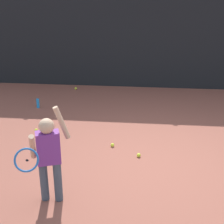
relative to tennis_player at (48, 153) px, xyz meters
name	(u,v)px	position (x,y,z in m)	size (l,w,h in m)	color
ground_plane	(154,161)	(1.42, 1.18, -0.73)	(20.00, 20.00, 0.00)	brown
back_fence_windscreen	(154,30)	(1.42, 5.30, 0.86)	(13.13, 0.08, 3.17)	black
fence_post_1	(37,25)	(-1.79, 5.36, 0.93)	(0.09, 0.09, 3.32)	slate
fence_post_2	(154,27)	(1.42, 5.36, 0.93)	(0.09, 0.09, 3.32)	slate
tennis_player	(48,153)	(0.00, 0.00, 0.00)	(0.56, 0.75, 1.35)	#3F4C59
water_bottle	(38,103)	(-1.27, 3.40, -0.62)	(0.07, 0.07, 0.22)	#268CD8
tennis_ball_0	(112,145)	(0.68, 1.63, -0.69)	(0.07, 0.07, 0.07)	#CCE033
tennis_ball_1	(76,88)	(-0.66, 4.85, -0.69)	(0.07, 0.07, 0.07)	#CCE033
tennis_ball_4	(139,155)	(1.16, 1.31, -0.69)	(0.07, 0.07, 0.07)	#CCE033
tennis_ball_5	(36,130)	(-0.90, 2.10, -0.69)	(0.07, 0.07, 0.07)	#CCE033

